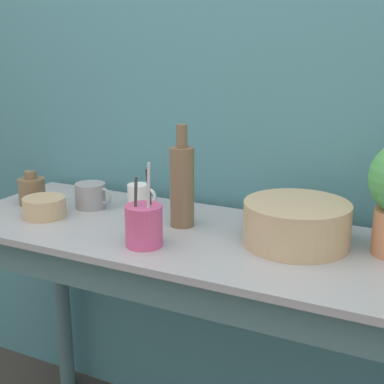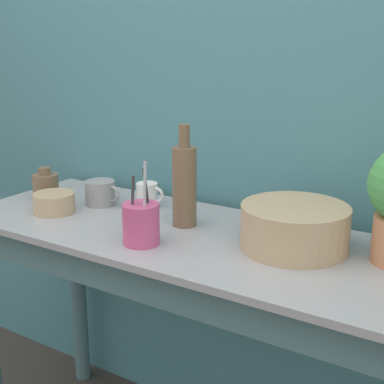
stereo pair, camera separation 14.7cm
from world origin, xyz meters
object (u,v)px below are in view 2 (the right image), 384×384
Objects in this scene: bottle_tall at (184,184)px; bowl_wash_large at (295,227)px; bottle_short at (46,186)px; bowl_small_tan at (54,203)px; mug_grey at (101,193)px; utensil_cup at (141,223)px; mug_white at (148,194)px.

bowl_wash_large is at bearing 0.14° from bottle_tall.
bottle_short reaches higher than bowl_small_tan.
mug_grey is at bearing 62.69° from bowl_small_tan.
utensil_cup is (0.52, -0.15, 0.01)m from bottle_short.
bottle_tall is 2.29× the size of mug_grey.
mug_grey reaches higher than mug_white.
mug_white is at bearing 123.86° from utensil_cup.
bottle_short is (-0.54, -0.03, -0.08)m from bottle_tall.
bottle_tall is 2.29× the size of bowl_small_tan.
bottle_short is 0.54m from utensil_cup.
bottle_tall is 0.44m from bowl_small_tan.
utensil_cup reaches higher than bowl_small_tan.
mug_white is 0.78× the size of bowl_small_tan.
mug_grey is (-0.68, 0.02, -0.02)m from bowl_wash_large.
bottle_tall reaches higher than mug_white.
bottle_tall is 0.24m from mug_white.
bottle_short is 0.36m from mug_white.
bowl_small_tan is at bearing -171.21° from bowl_wash_large.
mug_white is 0.30m from bowl_small_tan.
bowl_small_tan is at bearing -33.71° from bottle_short.
bowl_small_tan is (-0.21, -0.21, -0.01)m from mug_white.
bowl_wash_large is at bearing 8.79° from bowl_small_tan.
mug_white is at bearing 21.36° from bottle_short.
mug_grey is 0.39m from utensil_cup.
mug_grey is at bearing 176.15° from bottle_tall.
bottle_short is 1.10× the size of mug_white.
utensil_cup is (-0.02, -0.18, -0.07)m from bottle_tall.
bottle_tall is at bearing 84.62° from utensil_cup.
bowl_wash_large is at bearing -1.87° from mug_grey.
bottle_short is 0.86× the size of mug_grey.
mug_white is at bearing 154.66° from bottle_tall.
utensil_cup reaches higher than mug_grey.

